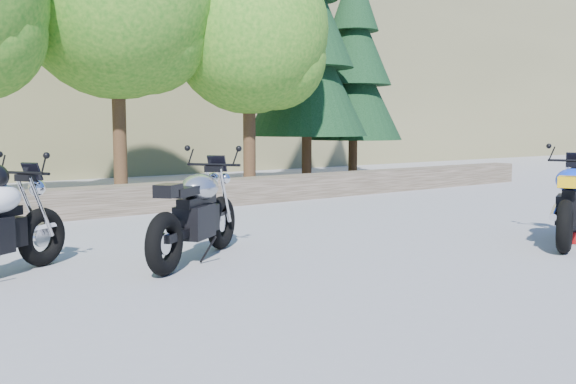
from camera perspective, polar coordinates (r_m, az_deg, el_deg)
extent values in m
plane|color=gray|center=(6.87, 3.69, -7.04)|extent=(90.00, 90.00, 0.00)
cube|color=#453D2E|center=(11.52, -14.34, -0.67)|extent=(22.00, 0.55, 0.50)
cylinder|color=#382314|center=(13.70, -14.77, 6.35)|extent=(0.28, 0.28, 3.36)
sphere|color=#1E6716|center=(13.75, -12.51, 13.93)|extent=(2.64, 2.64, 2.64)
cylinder|color=#382314|center=(14.47, -3.46, 5.61)|extent=(0.28, 0.28, 2.91)
sphere|color=#1E6716|center=(14.62, -3.52, 14.21)|extent=(3.54, 3.54, 3.54)
sphere|color=#1E6716|center=(14.58, -1.16, 11.77)|extent=(2.29, 2.29, 2.29)
cylinder|color=#382314|center=(16.98, 1.68, 4.41)|extent=(0.26, 0.26, 2.16)
cone|color=black|center=(17.02, 1.70, 10.47)|extent=(3.17, 3.17, 3.24)
cone|color=black|center=(17.22, 1.71, 15.74)|extent=(2.45, 2.45, 2.88)
cylinder|color=#382314|center=(18.86, 5.79, 4.17)|extent=(0.26, 0.26, 1.92)
cone|color=black|center=(18.88, 5.84, 9.03)|extent=(2.82, 2.82, 2.88)
cone|color=black|center=(19.01, 5.89, 13.27)|extent=(2.18, 2.18, 2.56)
torus|color=black|center=(8.05, -5.98, -2.72)|extent=(0.63, 0.53, 0.66)
torus|color=black|center=(6.72, -10.92, -4.54)|extent=(0.63, 0.53, 0.66)
cylinder|color=silver|center=(8.05, -5.98, -2.72)|extent=(0.21, 0.17, 0.23)
cylinder|color=silver|center=(6.72, -10.92, -4.54)|extent=(0.21, 0.17, 0.23)
cube|color=black|center=(7.34, -8.30, -2.62)|extent=(0.59, 0.55, 0.37)
cube|color=black|center=(7.38, -8.09, -0.78)|extent=(0.68, 0.57, 0.10)
ellipsoid|color=#A6A7AB|center=(7.43, -7.87, 0.39)|extent=(0.72, 0.68, 0.32)
cube|color=black|center=(7.02, -9.43, 0.04)|extent=(0.55, 0.49, 0.09)
cube|color=black|center=(6.74, -10.60, 0.13)|extent=(0.36, 0.34, 0.13)
cylinder|color=black|center=(7.79, -6.63, 2.43)|extent=(0.43, 0.57, 0.03)
sphere|color=silver|center=(7.95, -6.14, 1.23)|extent=(0.19, 0.19, 0.19)
torus|color=black|center=(7.55, -21.05, -3.75)|extent=(0.64, 0.46, 0.65)
cylinder|color=silver|center=(7.55, -21.05, -3.75)|extent=(0.21, 0.15, 0.22)
cylinder|color=black|center=(7.32, -22.36, 1.58)|extent=(0.36, 0.59, 0.03)
sphere|color=silver|center=(7.45, -21.42, 0.35)|extent=(0.18, 0.18, 0.18)
torus|color=black|center=(9.87, 24.00, -1.62)|extent=(0.66, 0.44, 0.66)
torus|color=black|center=(8.40, 23.39, -2.84)|extent=(0.66, 0.44, 0.66)
cylinder|color=silver|center=(9.87, 24.00, -1.62)|extent=(0.22, 0.14, 0.23)
cylinder|color=silver|center=(8.40, 23.39, -2.84)|extent=(0.22, 0.14, 0.23)
cube|color=black|center=(9.10, 23.74, -1.43)|extent=(0.58, 0.49, 0.37)
cube|color=black|center=(9.15, 23.83, 0.03)|extent=(0.72, 0.46, 0.10)
ellipsoid|color=#0D33D1|center=(9.21, 23.90, 0.96)|extent=(0.71, 0.62, 0.31)
cube|color=black|center=(8.76, 23.71, 0.74)|extent=(0.56, 0.43, 0.09)
cube|color=#E2AA0B|center=(8.45, 23.59, 0.85)|extent=(0.35, 0.31, 0.13)
cylinder|color=black|center=(9.60, 24.11, 2.56)|extent=(0.33, 0.63, 0.03)
sphere|color=silver|center=(9.78, 24.12, 1.58)|extent=(0.19, 0.19, 0.19)
cube|color=black|center=(9.25, 23.66, -3.02)|extent=(0.30, 0.23, 0.36)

